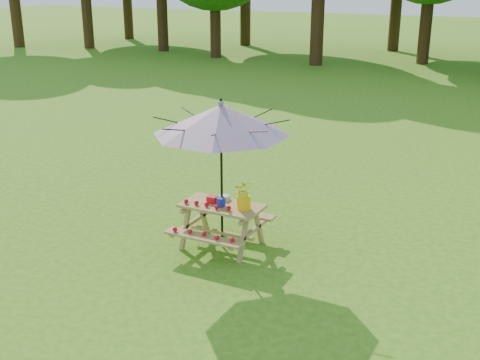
% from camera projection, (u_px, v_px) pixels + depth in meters
% --- Properties ---
extents(ground, '(120.00, 120.00, 0.00)m').
position_uv_depth(ground, '(188.00, 311.00, 7.30)').
color(ground, '#3A7215').
rests_on(ground, ground).
extents(picnic_table, '(1.20, 1.32, 0.67)m').
position_uv_depth(picnic_table, '(222.00, 226.00, 8.95)').
color(picnic_table, '#9A7E45').
rests_on(picnic_table, ground).
extents(patio_umbrella, '(2.55, 2.55, 2.25)m').
position_uv_depth(patio_umbrella, '(221.00, 120.00, 8.43)').
color(patio_umbrella, black).
rests_on(patio_umbrella, ground).
extents(produce_bins, '(0.32, 0.39, 0.13)m').
position_uv_depth(produce_bins, '(219.00, 200.00, 8.88)').
color(produce_bins, red).
rests_on(produce_bins, picnic_table).
extents(tomatoes_row, '(0.77, 0.13, 0.07)m').
position_uv_depth(tomatoes_row, '(207.00, 205.00, 8.75)').
color(tomatoes_row, red).
rests_on(tomatoes_row, picnic_table).
extents(flower_bucket, '(0.33, 0.31, 0.43)m').
position_uv_depth(flower_bucket, '(244.00, 194.00, 8.61)').
color(flower_bucket, yellow).
rests_on(flower_bucket, picnic_table).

